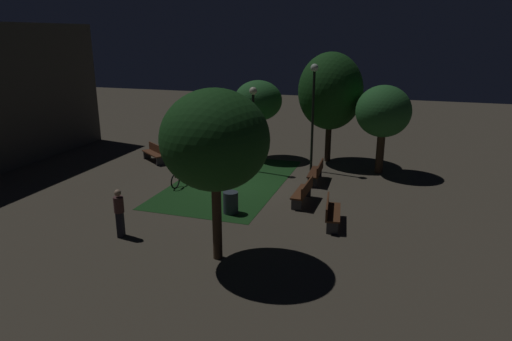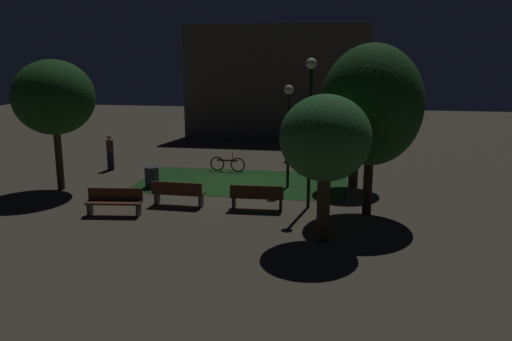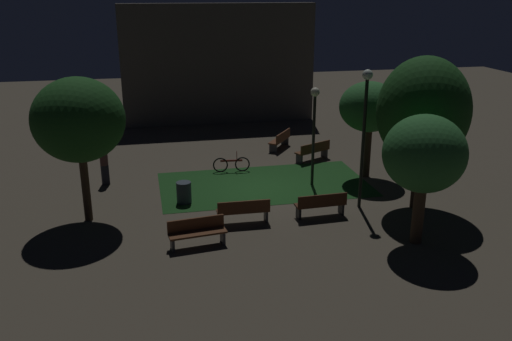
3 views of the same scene
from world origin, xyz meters
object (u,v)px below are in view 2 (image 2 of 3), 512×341
object	(u,v)px
bench_path_side	(178,193)
lamp_post_plaza_east	(288,117)
bench_by_lamp	(114,201)
bench_near_trees	(319,160)
bench_front_left	(300,151)
bicycle	(227,164)
pedestrian	(110,151)
tree_lawn_side	(372,105)
tree_back_right	(356,112)
trash_bin	(152,177)
tree_tall_center	(54,98)
lamp_post_near_wall	(310,109)
bench_front_right	(257,196)
tree_back_left	(325,139)

from	to	relation	value
bench_path_side	lamp_post_plaza_east	size ratio (longest dim) A/B	0.45
bench_by_lamp	bench_near_trees	distance (m)	9.90
bench_front_left	bicycle	xyz separation A→B (m)	(-3.01, -3.05, -0.14)
pedestrian	lamp_post_plaza_east	bearing A→B (deg)	-12.37
lamp_post_plaza_east	pedestrian	size ratio (longest dim) A/B	2.49
tree_lawn_side	pedestrian	xyz separation A→B (m)	(-11.19, 4.89, -2.73)
tree_back_right	trash_bin	world-z (taller)	tree_back_right
trash_bin	bicycle	size ratio (longest dim) A/B	0.50
tree_tall_center	bicycle	size ratio (longest dim) A/B	3.07
tree_lawn_side	tree_tall_center	bearing A→B (deg)	173.52
tree_tall_center	lamp_post_near_wall	bearing A→B (deg)	-5.01
bench_path_side	bench_front_right	distance (m)	2.77
pedestrian	tree_back_right	bearing A→B (deg)	-6.54
pedestrian	lamp_post_near_wall	bearing A→B (deg)	-25.52
bench_path_side	tree_lawn_side	size ratio (longest dim) A/B	0.33
lamp_post_near_wall	trash_bin	xyz separation A→B (m)	(-6.27, 1.73, -2.97)
bench_front_right	tree_back_right	bearing A→B (deg)	49.25
bench_front_right	trash_bin	xyz separation A→B (m)	(-4.59, 2.32, -0.07)
bench_path_side	trash_bin	xyz separation A→B (m)	(-1.82, 2.32, -0.07)
tree_back_left	tree_tall_center	bearing A→B (deg)	158.82
lamp_post_plaza_east	lamp_post_near_wall	size ratio (longest dim) A/B	0.80
tree_lawn_side	tree_tall_center	xyz separation A→B (m)	(-11.60, 1.32, -0.03)
bench_near_trees	tree_lawn_side	bearing A→B (deg)	-73.22
bench_path_side	lamp_post_near_wall	size ratio (longest dim) A/B	0.36
trash_bin	tree_back_right	bearing A→B (deg)	10.42
tree_lawn_side	tree_tall_center	distance (m)	11.68
pedestrian	bench_front_left	bearing A→B (deg)	23.14
lamp_post_near_wall	trash_bin	world-z (taller)	lamp_post_near_wall
lamp_post_plaza_east	bicycle	world-z (taller)	lamp_post_plaza_east
trash_bin	pedestrian	distance (m)	4.03
bench_path_side	bicycle	distance (m)	5.54
bench_path_side	tree_tall_center	xyz separation A→B (m)	(-5.20, 1.44, 3.06)
bench_front_left	trash_bin	xyz separation A→B (m)	(-5.35, -6.24, -0.07)
tree_back_right	tree_back_left	bearing A→B (deg)	-98.48
bench_path_side	trash_bin	world-z (taller)	bench_path_side
tree_lawn_side	trash_bin	bearing A→B (deg)	164.98
bench_front_right	bench_near_trees	bearing A→B (deg)	74.54
tree_back_right	trash_bin	distance (m)	8.37
bench_near_trees	tree_lawn_side	xyz separation A→B (m)	(1.88, -6.23, 3.10)
tree_back_right	lamp_post_plaza_east	size ratio (longest dim) A/B	1.01
lamp_post_plaza_east	trash_bin	bearing A→B (deg)	-170.67
tree_tall_center	lamp_post_plaza_east	size ratio (longest dim) A/B	1.24
lamp_post_near_wall	tree_tall_center	bearing A→B (deg)	174.99
bench_by_lamp	tree_back_right	size ratio (longest dim) A/B	0.45
bench_front_right	lamp_post_plaza_east	size ratio (longest dim) A/B	0.45
bench_near_trees	pedestrian	xyz separation A→B (m)	(-9.32, -1.34, 0.37)
bench_front_left	lamp_post_near_wall	bearing A→B (deg)	-83.38
pedestrian	tree_lawn_side	bearing A→B (deg)	-23.58
bench_path_side	lamp_post_near_wall	xyz separation A→B (m)	(4.45, 0.59, 2.89)
bench_by_lamp	tree_back_right	xyz separation A→B (m)	(7.74, 5.10, 2.49)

